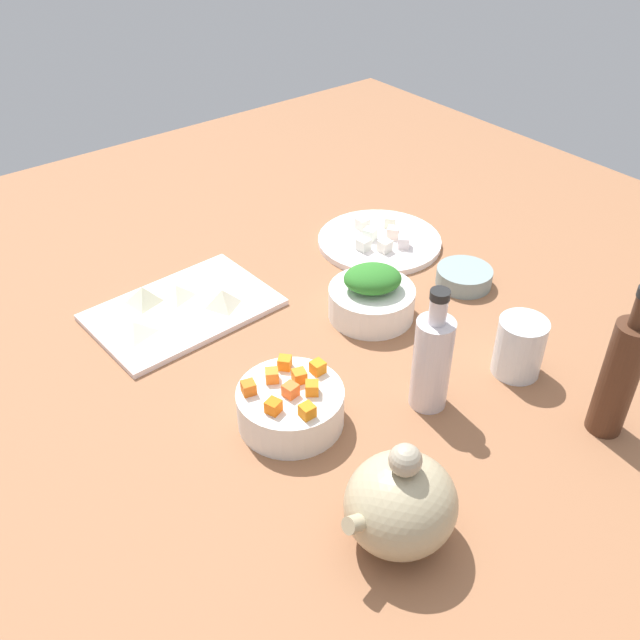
# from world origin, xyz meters

# --- Properties ---
(tabletop) EXTENTS (1.90, 1.90, 0.03)m
(tabletop) POSITION_xyz_m (0.00, 0.00, 0.01)
(tabletop) COLOR #915E3E
(tabletop) RESTS_ON ground
(cutting_board) EXTENTS (0.31, 0.22, 0.01)m
(cutting_board) POSITION_xyz_m (0.13, -0.21, 0.03)
(cutting_board) COLOR white
(cutting_board) RESTS_ON tabletop
(plate_tofu) EXTENTS (0.24, 0.24, 0.01)m
(plate_tofu) POSITION_xyz_m (-0.29, -0.18, 0.04)
(plate_tofu) COLOR white
(plate_tofu) RESTS_ON tabletop
(bowl_greens) EXTENTS (0.14, 0.14, 0.05)m
(bowl_greens) POSITION_xyz_m (-0.12, -0.01, 0.06)
(bowl_greens) COLOR white
(bowl_greens) RESTS_ON tabletop
(bowl_carrots) EXTENTS (0.15, 0.15, 0.06)m
(bowl_carrots) POSITION_xyz_m (0.14, 0.11, 0.06)
(bowl_carrots) COLOR white
(bowl_carrots) RESTS_ON tabletop
(bowl_small_side) EXTENTS (0.10, 0.10, 0.03)m
(bowl_small_side) POSITION_xyz_m (-0.31, 0.02, 0.05)
(bowl_small_side) COLOR gray
(bowl_small_side) RESTS_ON tabletop
(teapot) EXTENTS (0.15, 0.13, 0.15)m
(teapot) POSITION_xyz_m (0.15, 0.34, 0.09)
(teapot) COLOR tan
(teapot) RESTS_ON tabletop
(bottle_0) EXTENTS (0.05, 0.05, 0.23)m
(bottle_0) POSITION_xyz_m (-0.20, 0.39, 0.13)
(bottle_0) COLOR #472919
(bottle_0) RESTS_ON tabletop
(bottle_1) EXTENTS (0.05, 0.05, 0.19)m
(bottle_1) POSITION_xyz_m (-0.04, 0.20, 0.11)
(bottle_1) COLOR silver
(bottle_1) RESTS_ON tabletop
(drinking_glass_0) EXTENTS (0.07, 0.07, 0.09)m
(drinking_glass_0) POSITION_xyz_m (-0.20, 0.23, 0.08)
(drinking_glass_0) COLOR white
(drinking_glass_0) RESTS_ON tabletop
(carrot_cube_0) EXTENTS (0.02, 0.02, 0.02)m
(carrot_cube_0) POSITION_xyz_m (0.08, 0.10, 0.09)
(carrot_cube_0) COLOR orange
(carrot_cube_0) RESTS_ON bowl_carrots
(carrot_cube_1) EXTENTS (0.03, 0.03, 0.02)m
(carrot_cube_1) POSITION_xyz_m (0.12, 0.13, 0.09)
(carrot_cube_1) COLOR orange
(carrot_cube_1) RESTS_ON bowl_carrots
(carrot_cube_2) EXTENTS (0.02, 0.02, 0.02)m
(carrot_cube_2) POSITION_xyz_m (0.15, 0.16, 0.09)
(carrot_cube_2) COLOR orange
(carrot_cube_2) RESTS_ON bowl_carrots
(carrot_cube_3) EXTENTS (0.02, 0.02, 0.02)m
(carrot_cube_3) POSITION_xyz_m (0.14, 0.11, 0.09)
(carrot_cube_3) COLOR orange
(carrot_cube_3) RESTS_ON bowl_carrots
(carrot_cube_4) EXTENTS (0.03, 0.03, 0.02)m
(carrot_cube_4) POSITION_xyz_m (0.11, 0.06, 0.09)
(carrot_cube_4) COLOR orange
(carrot_cube_4) RESTS_ON bowl_carrots
(carrot_cube_5) EXTENTS (0.02, 0.02, 0.02)m
(carrot_cube_5) POSITION_xyz_m (0.18, 0.08, 0.09)
(carrot_cube_5) COLOR orange
(carrot_cube_5) RESTS_ON bowl_carrots
(carrot_cube_6) EXTENTS (0.02, 0.02, 0.02)m
(carrot_cube_6) POSITION_xyz_m (0.14, 0.08, 0.09)
(carrot_cube_6) COLOR orange
(carrot_cube_6) RESTS_ON bowl_carrots
(carrot_cube_7) EXTENTS (0.02, 0.02, 0.02)m
(carrot_cube_7) POSITION_xyz_m (0.18, 0.13, 0.09)
(carrot_cube_7) COLOR orange
(carrot_cube_7) RESTS_ON bowl_carrots
(carrot_cube_8) EXTENTS (0.02, 0.02, 0.02)m
(carrot_cube_8) POSITION_xyz_m (0.11, 0.10, 0.09)
(carrot_cube_8) COLOR orange
(carrot_cube_8) RESTS_ON bowl_carrots
(chopped_greens_mound) EXTENTS (0.12, 0.12, 0.04)m
(chopped_greens_mound) POSITION_xyz_m (-0.12, -0.01, 0.10)
(chopped_greens_mound) COLOR #2D7326
(chopped_greens_mound) RESTS_ON bowl_greens
(tofu_cube_0) EXTENTS (0.03, 0.03, 0.02)m
(tofu_cube_0) POSITION_xyz_m (-0.31, -0.17, 0.05)
(tofu_cube_0) COLOR #FADFCB
(tofu_cube_0) RESTS_ON plate_tofu
(tofu_cube_1) EXTENTS (0.02, 0.02, 0.02)m
(tofu_cube_1) POSITION_xyz_m (-0.29, -0.23, 0.05)
(tofu_cube_1) COLOR white
(tofu_cube_1) RESTS_ON plate_tofu
(tofu_cube_2) EXTENTS (0.02, 0.02, 0.02)m
(tofu_cube_2) POSITION_xyz_m (-0.26, -0.14, 0.05)
(tofu_cube_2) COLOR white
(tofu_cube_2) RESTS_ON plate_tofu
(tofu_cube_3) EXTENTS (0.03, 0.03, 0.02)m
(tofu_cube_3) POSITION_xyz_m (-0.27, -0.19, 0.05)
(tofu_cube_3) COLOR white
(tofu_cube_3) RESTS_ON plate_tofu
(tofu_cube_4) EXTENTS (0.03, 0.03, 0.02)m
(tofu_cube_4) POSITION_xyz_m (-0.34, -0.20, 0.05)
(tofu_cube_4) COLOR white
(tofu_cube_4) RESTS_ON plate_tofu
(tofu_cube_5) EXTENTS (0.02, 0.02, 0.02)m
(tofu_cube_5) POSITION_xyz_m (-0.24, -0.17, 0.05)
(tofu_cube_5) COLOR white
(tofu_cube_5) RESTS_ON plate_tofu
(tofu_cube_6) EXTENTS (0.03, 0.03, 0.02)m
(tofu_cube_6) POSITION_xyz_m (-0.30, -0.13, 0.05)
(tofu_cube_6) COLOR white
(tofu_cube_6) RESTS_ON plate_tofu
(dumpling_0) EXTENTS (0.08, 0.08, 0.02)m
(dumpling_0) POSITION_xyz_m (0.22, -0.20, 0.05)
(dumpling_0) COLOR beige
(dumpling_0) RESTS_ON cutting_board
(dumpling_1) EXTENTS (0.06, 0.06, 0.03)m
(dumpling_1) POSITION_xyz_m (0.07, -0.18, 0.06)
(dumpling_1) COLOR beige
(dumpling_1) RESTS_ON cutting_board
(dumpling_2) EXTENTS (0.07, 0.07, 0.02)m
(dumpling_2) POSITION_xyz_m (0.12, -0.25, 0.05)
(dumpling_2) COLOR beige
(dumpling_2) RESTS_ON cutting_board
(dumpling_3) EXTENTS (0.07, 0.07, 0.03)m
(dumpling_3) POSITION_xyz_m (0.17, -0.27, 0.06)
(dumpling_3) COLOR beige
(dumpling_3) RESTS_ON cutting_board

